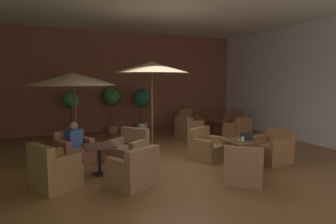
{
  "coord_description": "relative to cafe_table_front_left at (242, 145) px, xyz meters",
  "views": [
    {
      "loc": [
        -2.93,
        -6.36,
        2.11
      ],
      "look_at": [
        0.0,
        0.51,
        1.24
      ],
      "focal_mm": 30.31,
      "sensor_mm": 36.0,
      "label": 1
    }
  ],
  "objects": [
    {
      "name": "wall_back_brick",
      "position": [
        -1.31,
        6.03,
        1.44
      ],
      "size": [
        10.07,
        0.08,
        3.97
      ],
      "primitive_type": "cube",
      "color": "brown",
      "rests_on": "ground_plane"
    },
    {
      "name": "patron_blue_shirt",
      "position": [
        -3.69,
        1.76,
        0.17
      ],
      "size": [
        0.41,
        0.37,
        0.63
      ],
      "color": "#354C94",
      "rests_on": "ground_plane"
    },
    {
      "name": "armchair_front_right_east",
      "position": [
        0.33,
        3.43,
        -0.23
      ],
      "size": [
        0.92,
        0.89,
        0.81
      ],
      "color": "#935F3F",
      "rests_on": "ground_plane"
    },
    {
      "name": "cafe_table_front_left",
      "position": [
        0.0,
        0.0,
        0.0
      ],
      "size": [
        0.86,
        0.86,
        0.66
      ],
      "color": "black",
      "rests_on": "ground_plane"
    },
    {
      "name": "ground_plane",
      "position": [
        -1.31,
        0.95,
        -0.55
      ],
      "size": [
        10.07,
        10.23,
        0.02
      ],
      "primitive_type": "cube",
      "color": "brown"
    },
    {
      "name": "armchair_front_left_east",
      "position": [
        -0.44,
        0.92,
        -0.25
      ],
      "size": [
        1.01,
        0.99,
        0.82
      ],
      "color": "brown",
      "rests_on": "ground_plane"
    },
    {
      "name": "open_laptop",
      "position": [
        0.07,
        -0.05,
        0.16
      ],
      "size": [
        0.37,
        0.32,
        0.2
      ],
      "color": "#9EA0A5",
      "rests_on": "cafe_table_front_left"
    },
    {
      "name": "armchair_mid_center_north",
      "position": [
        -2.74,
        -0.15,
        -0.25
      ],
      "size": [
        1.07,
        1.05,
        0.8
      ],
      "color": "#895C44",
      "rests_on": "ground_plane"
    },
    {
      "name": "iced_drink_cup",
      "position": [
        -0.04,
        -0.06,
        0.17
      ],
      "size": [
        0.08,
        0.08,
        0.11
      ],
      "primitive_type": "cylinder",
      "color": "white",
      "rests_on": "cafe_table_front_left"
    },
    {
      "name": "armchair_mid_center_west",
      "position": [
        -4.19,
        0.3,
        -0.21
      ],
      "size": [
        1.01,
        1.02,
        0.91
      ],
      "color": "brown",
      "rests_on": "ground_plane"
    },
    {
      "name": "potted_tree_mid_right",
      "position": [
        -0.86,
        5.12,
        0.63
      ],
      "size": [
        0.7,
        0.7,
        1.73
      ],
      "color": "silver",
      "rests_on": "ground_plane"
    },
    {
      "name": "armchair_front_right_west",
      "position": [
        2.58,
        3.84,
        -0.21
      ],
      "size": [
        0.87,
        0.9,
        0.91
      ],
      "color": "brown",
      "rests_on": "ground_plane"
    },
    {
      "name": "wall_right_plain",
      "position": [
        3.69,
        0.95,
        1.44
      ],
      "size": [
        0.08,
        10.23,
        3.97
      ],
      "primitive_type": "cube",
      "color": "silver",
      "rests_on": "ground_plane"
    },
    {
      "name": "armchair_front_left_south",
      "position": [
        -0.61,
        -0.82,
        -0.24
      ],
      "size": [
        1.07,
        1.08,
        0.8
      ],
      "color": "brown",
      "rests_on": "ground_plane"
    },
    {
      "name": "cafe_table_front_right",
      "position": [
        1.45,
        3.64,
        -0.04
      ],
      "size": [
        0.68,
        0.68,
        0.66
      ],
      "color": "black",
      "rests_on": "ground_plane"
    },
    {
      "name": "armchair_front_right_north",
      "position": [
        1.05,
        4.72,
        -0.22
      ],
      "size": [
        0.96,
        0.99,
        0.9
      ],
      "color": "#935F37",
      "rests_on": "ground_plane"
    },
    {
      "name": "cafe_table_mid_center",
      "position": [
        -3.23,
        0.82,
        -0.04
      ],
      "size": [
        0.7,
        0.7,
        0.66
      ],
      "color": "black",
      "rests_on": "ground_plane"
    },
    {
      "name": "armchair_front_left_north",
      "position": [
        1.01,
        0.08,
        -0.23
      ],
      "size": [
        0.84,
        0.86,
        0.82
      ],
      "color": "brown",
      "rests_on": "ground_plane"
    },
    {
      "name": "patio_umbrella_center_beige",
      "position": [
        -3.49,
        3.46,
        1.56
      ],
      "size": [
        2.59,
        2.59,
        2.3
      ],
      "color": "#2D2D2D",
      "rests_on": "ground_plane"
    },
    {
      "name": "patio_umbrella_tall_red",
      "position": [
        -1.3,
        2.7,
        1.9
      ],
      "size": [
        2.27,
        2.27,
        2.63
      ],
      "color": "#2D2D2D",
      "rests_on": "ground_plane"
    },
    {
      "name": "potted_tree_left_corner",
      "position": [
        -1.94,
        5.52,
        0.74
      ],
      "size": [
        0.71,
        0.71,
        1.8
      ],
      "color": "#A16B44",
      "rests_on": "ground_plane"
    },
    {
      "name": "armchair_front_right_south",
      "position": [
        1.82,
        2.57,
        -0.24
      ],
      "size": [
        0.98,
        0.92,
        0.82
      ],
      "color": "brown",
      "rests_on": "ground_plane"
    },
    {
      "name": "potted_tree_mid_left",
      "position": [
        -3.46,
        5.32,
        0.51
      ],
      "size": [
        0.58,
        0.58,
        1.64
      ],
      "color": "silver",
      "rests_on": "ground_plane"
    },
    {
      "name": "armchair_mid_center_south",
      "position": [
        -3.7,
        1.79,
        -0.23
      ],
      "size": [
        1.0,
        0.97,
        0.83
      ],
      "color": "brown",
      "rests_on": "ground_plane"
    },
    {
      "name": "armchair_mid_center_east",
      "position": [
        -2.37,
        1.48,
        -0.24
      ],
      "size": [
        1.08,
        1.09,
        0.84
      ],
      "color": "brown",
      "rests_on": "ground_plane"
    }
  ]
}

